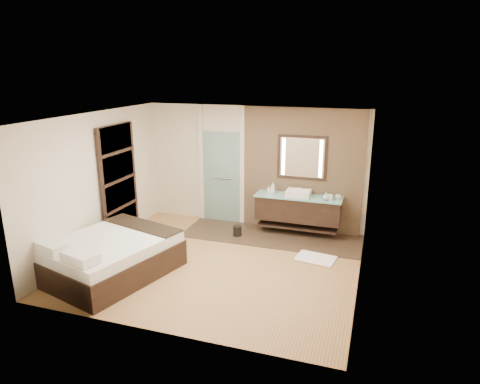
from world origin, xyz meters
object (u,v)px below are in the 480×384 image
(vanity, at_px, (298,209))
(waste_bin, at_px, (237,231))
(mirror_unit, at_px, (302,158))
(bed, at_px, (110,256))

(vanity, distance_m, waste_bin, 1.39)
(vanity, height_order, mirror_unit, mirror_unit)
(mirror_unit, bearing_deg, bed, -131.37)
(vanity, relative_size, waste_bin, 7.98)
(vanity, height_order, waste_bin, vanity)
(mirror_unit, bearing_deg, vanity, -90.00)
(bed, bearing_deg, vanity, 61.89)
(vanity, bearing_deg, waste_bin, -156.19)
(mirror_unit, height_order, bed, mirror_unit)
(mirror_unit, bearing_deg, waste_bin, -147.38)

